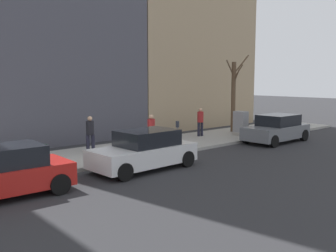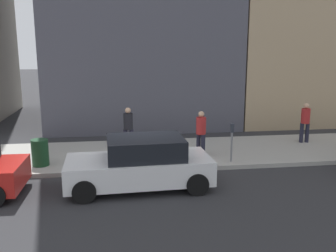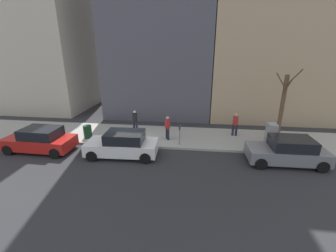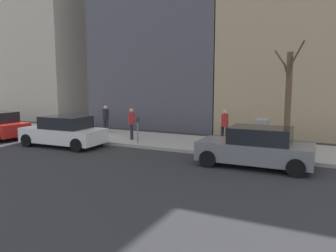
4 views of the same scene
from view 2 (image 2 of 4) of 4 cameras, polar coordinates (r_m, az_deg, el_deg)
ground_plane at (r=12.42m, az=-4.19°, el=-7.27°), size 120.00×120.00×0.00m
sidewalk at (r=14.30m, az=-4.72°, el=-4.35°), size 4.00×36.00×0.15m
parked_car_white at (r=11.03m, az=-4.18°, el=-5.76°), size 2.06×4.27×1.52m
parking_meter at (r=13.15m, az=9.70°, el=-1.88°), size 0.14×0.10×1.35m
trash_bin at (r=13.34m, az=-18.90°, el=-3.84°), size 0.56×0.56×0.90m
pedestrian_near_meter at (r=16.56m, az=20.19°, el=0.80°), size 0.36×0.40×1.66m
pedestrian_midblock at (r=13.70m, az=5.05°, el=-0.72°), size 0.36×0.36×1.66m
pedestrian_far_corner at (r=14.52m, az=-6.08°, el=-0.01°), size 0.36×0.39×1.66m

